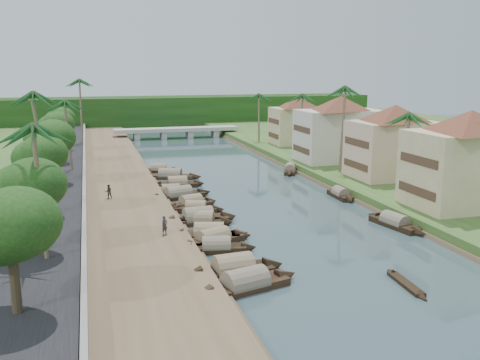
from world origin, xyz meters
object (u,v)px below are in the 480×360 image
object	(u,v)px
sampan_1	(233,270)
person_near	(165,225)
sampan_0	(245,284)
building_near	(468,158)
bridge	(176,131)

from	to	relation	value
sampan_1	person_near	xyz separation A→B (m)	(-3.96, 9.16, 1.25)
sampan_0	person_near	xyz separation A→B (m)	(-4.04, 12.14, 1.26)
sampan_1	person_near	distance (m)	10.06
sampan_0	building_near	bearing A→B (deg)	8.01
building_near	sampan_1	xyz separation A→B (m)	(-28.21, -9.29, -5.96)
bridge	sampan_1	size ratio (longest dim) A/B	3.18
person_near	bridge	bearing A→B (deg)	45.50
building_near	person_near	world-z (taller)	building_near
bridge	building_near	world-z (taller)	building_near
sampan_1	person_near	world-z (taller)	person_near
sampan_1	person_near	bearing A→B (deg)	108.33
building_near	sampan_0	bearing A→B (deg)	-156.45
sampan_0	sampan_1	size ratio (longest dim) A/B	1.07
building_near	sampan_1	size ratio (longest dim) A/B	1.69
sampan_0	sampan_1	bearing A→B (deg)	75.94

